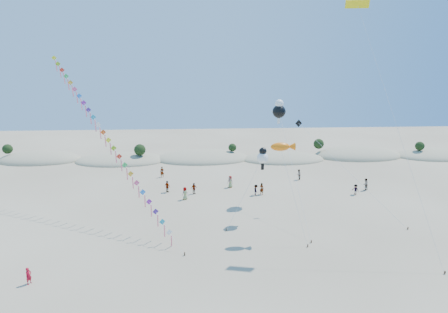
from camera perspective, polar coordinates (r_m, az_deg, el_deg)
ground at (r=33.16m, az=-2.91°, el=-20.48°), size 160.00×160.00×0.00m
dune_ridge at (r=74.80m, az=-2.49°, el=-0.30°), size 145.30×11.49×5.57m
kite_train at (r=47.85m, az=-17.84°, el=3.32°), size 19.27×21.53×20.26m
fish_kite at (r=40.67m, az=8.98°, el=1.45°), size 3.64×4.12×10.49m
cartoon_kite_low at (r=44.83m, az=5.91°, el=-0.01°), size 5.31×4.13×9.02m
cartoon_kite_high at (r=51.70m, az=8.39°, el=7.01°), size 2.09×15.14×13.97m
parafoil_kite at (r=43.23m, az=19.85°, el=20.41°), size 7.24×11.21×25.04m
dark_kite at (r=48.28m, az=15.68°, el=0.58°), size 11.82×8.34×11.73m
flyer_foreground at (r=38.21m, az=-27.62°, el=-15.81°), size 0.58×0.67×1.55m
beachgoers at (r=56.80m, az=5.07°, el=-4.31°), size 32.24×11.57×1.84m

